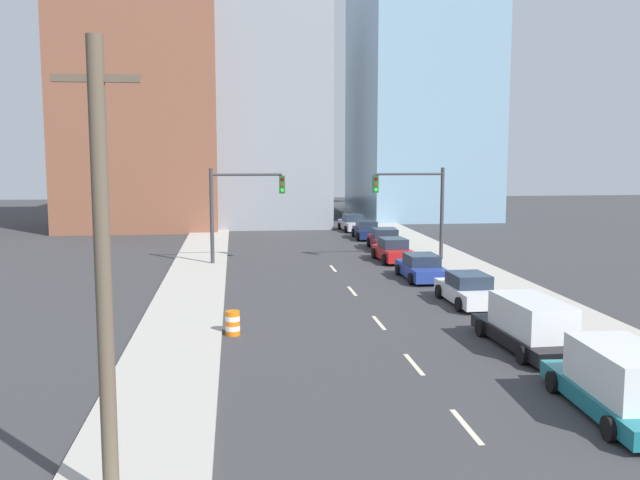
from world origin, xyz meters
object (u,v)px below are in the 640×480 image
sedan_white (468,290)px  traffic_signal_left (234,202)px  sedan_blue (421,268)px  traffic_barrel (233,323)px  traffic_signal_right (422,200)px  sedan_maroon (385,240)px  sedan_red (393,251)px  box_truck_black (530,325)px  sedan_navy (367,231)px  box_truck_teal (622,383)px  sedan_silver (353,223)px  utility_pole_left_near (103,274)px

sedan_white → traffic_signal_left: bearing=129.0°
sedan_blue → traffic_barrel: bearing=-134.0°
traffic_signal_right → sedan_maroon: (-1.12, 5.87, -3.24)m
traffic_barrel → sedan_red: size_ratio=0.21×
sedan_white → sedan_red: bearing=91.8°
traffic_signal_left → box_truck_black: bearing=-63.0°
traffic_barrel → sedan_navy: bearing=70.1°
box_truck_black → sedan_blue: (-0.18, 14.21, -0.25)m
box_truck_teal → sedan_silver: 45.16m
sedan_blue → utility_pole_left_near: bearing=-118.4°
box_truck_teal → box_truck_black: bearing=91.1°
box_truck_teal → sedan_red: box_truck_teal is taller
sedan_blue → sedan_silver: sedan_silver is taller
traffic_signal_left → box_truck_teal: traffic_signal_left is taller
traffic_barrel → traffic_signal_left: bearing=89.8°
traffic_signal_left → box_truck_teal: (10.28, -27.04, -3.03)m
sedan_red → sedan_maroon: 5.71m
traffic_signal_left → utility_pole_left_near: 30.63m
sedan_silver → traffic_barrel: bearing=-109.9°
traffic_barrel → sedan_silver: bearing=73.4°
sedan_white → utility_pole_left_near: bearing=-127.9°
sedan_navy → sedan_silver: (-0.15, 5.83, 0.00)m
box_truck_teal → sedan_white: size_ratio=1.21×
utility_pole_left_near → box_truck_black: 16.75m
sedan_blue → sedan_maroon: bearing=87.0°
traffic_barrel → sedan_blue: (10.36, 10.95, 0.17)m
traffic_barrel → sedan_blue: size_ratio=0.20×
traffic_signal_left → sedan_navy: bearing=49.0°
sedan_silver → utility_pole_left_near: bearing=-108.1°
sedan_white → sedan_silver: (-0.29, 31.00, 0.01)m
utility_pole_left_near → traffic_barrel: utility_pole_left_near is taller
box_truck_black → sedan_navy: (0.19, 32.85, -0.22)m
traffic_signal_left → sedan_blue: size_ratio=1.27×
sedan_silver → sedan_white: bearing=-92.7°
utility_pole_left_near → sedan_maroon: size_ratio=1.95×
box_truck_black → sedan_maroon: box_truck_black is taller
box_truck_teal → sedan_red: bearing=93.1°
traffic_signal_left → sedan_red: traffic_signal_left is taller
sedan_maroon → sedan_silver: (-0.30, 12.25, -0.03)m
sedan_blue → sedan_navy: 18.64m
traffic_signal_left → traffic_barrel: bearing=-90.2°
sedan_silver → sedan_red: bearing=-94.4°
traffic_signal_left → sedan_maroon: size_ratio=1.28×
traffic_signal_left → sedan_blue: (10.29, -6.35, -3.30)m
traffic_signal_right → traffic_barrel: (-12.00, -17.30, -3.46)m
sedan_white → sedan_navy: 25.17m
traffic_signal_right → sedan_maroon: size_ratio=1.28×
utility_pole_left_near → traffic_signal_right: bearing=64.8°
sedan_white → sedan_silver: bearing=89.5°
box_truck_teal → sedan_blue: box_truck_teal is taller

